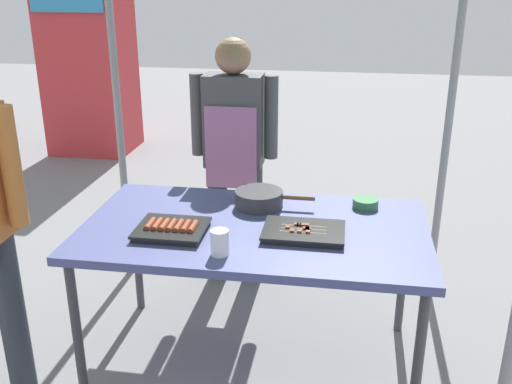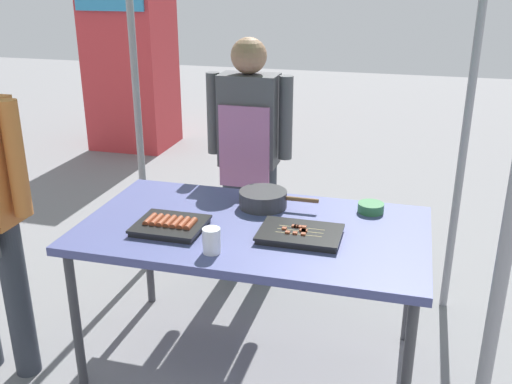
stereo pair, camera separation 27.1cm
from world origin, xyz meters
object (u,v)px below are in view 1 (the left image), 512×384
at_px(condiment_bowl, 365,203).
at_px(stall_table, 254,236).
at_px(tray_grilled_sausages, 172,229).
at_px(cooking_wok, 259,198).
at_px(neighbor_stall_left, 88,53).
at_px(drink_cup_near_edge, 220,243).
at_px(tray_meat_skewers, 304,232).
at_px(vendor_woman, 234,145).

bearing_deg(condiment_bowl, stall_table, -148.91).
xyz_separation_m(tray_grilled_sausages, cooking_wok, (0.34, 0.37, 0.02)).
bearing_deg(neighbor_stall_left, stall_table, -56.04).
bearing_deg(tray_grilled_sausages, drink_cup_near_edge, -33.75).
relative_size(cooking_wok, neighbor_stall_left, 0.19).
bearing_deg(stall_table, drink_cup_near_edge, -107.31).
bearing_deg(tray_meat_skewers, condiment_bowl, 53.45).
bearing_deg(stall_table, tray_meat_skewers, -15.93).
bearing_deg(drink_cup_near_edge, tray_meat_skewers, 36.17).
relative_size(cooking_wok, condiment_bowl, 3.14).
height_order(stall_table, neighbor_stall_left, neighbor_stall_left).
height_order(tray_meat_skewers, vendor_woman, vendor_woman).
height_order(stall_table, drink_cup_near_edge, drink_cup_near_edge).
xyz_separation_m(drink_cup_near_edge, neighbor_stall_left, (-2.21, 3.73, 0.23)).
height_order(drink_cup_near_edge, neighbor_stall_left, neighbor_stall_left).
bearing_deg(tray_meat_skewers, vendor_woman, 118.42).
height_order(tray_grilled_sausages, tray_meat_skewers, tray_grilled_sausages).
distance_m(cooking_wok, vendor_woman, 0.65).
distance_m(tray_grilled_sausages, condiment_bowl, 0.98).
relative_size(stall_table, vendor_woman, 1.06).
bearing_deg(cooking_wok, neighbor_stall_left, 125.77).
bearing_deg(tray_grilled_sausages, condiment_bowl, 27.02).
relative_size(tray_grilled_sausages, condiment_bowl, 2.44).
xyz_separation_m(tray_grilled_sausages, drink_cup_near_edge, (0.26, -0.17, 0.03)).
bearing_deg(condiment_bowl, drink_cup_near_edge, -134.60).
relative_size(condiment_bowl, neighbor_stall_left, 0.06).
bearing_deg(tray_grilled_sausages, vendor_woman, 84.05).
bearing_deg(vendor_woman, drink_cup_near_edge, 97.92).
distance_m(stall_table, condiment_bowl, 0.60).
relative_size(tray_meat_skewers, drink_cup_near_edge, 3.31).
xyz_separation_m(tray_grilled_sausages, tray_meat_skewers, (0.59, 0.07, -0.00)).
distance_m(drink_cup_near_edge, vendor_woman, 1.16).
bearing_deg(stall_table, tray_grilled_sausages, -159.40).
distance_m(stall_table, tray_meat_skewers, 0.25).
distance_m(cooking_wok, drink_cup_near_edge, 0.55).
height_order(cooking_wok, condiment_bowl, cooking_wok).
distance_m(stall_table, neighbor_stall_left, 4.14).
xyz_separation_m(stall_table, tray_meat_skewers, (0.23, -0.07, 0.07)).
bearing_deg(cooking_wok, stall_table, -87.07).
xyz_separation_m(tray_grilled_sausages, condiment_bowl, (0.87, 0.44, 0.00)).
relative_size(stall_table, tray_grilled_sausages, 5.14).
relative_size(stall_table, cooking_wok, 4.00).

